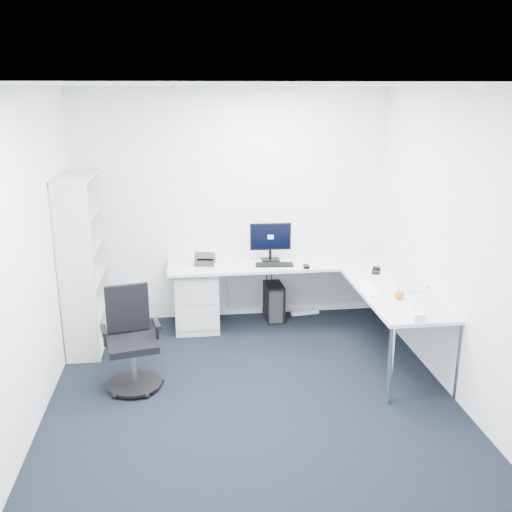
{
  "coord_description": "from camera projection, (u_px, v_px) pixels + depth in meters",
  "views": [
    {
      "loc": [
        -0.52,
        -4.41,
        2.67
      ],
      "look_at": [
        0.15,
        1.05,
        1.05
      ],
      "focal_mm": 40.0,
      "sensor_mm": 36.0,
      "label": 1
    }
  ],
  "objects": [
    {
      "name": "mouse",
      "position": [
        306.0,
        266.0,
        6.29
      ],
      "size": [
        0.07,
        0.11,
        0.03
      ],
      "primitive_type": "cube",
      "rotation": [
        0.0,
        0.0,
        -0.08
      ],
      "color": "black",
      "rests_on": "l_desk"
    },
    {
      "name": "ground",
      "position": [
        254.0,
        404.0,
        5.02
      ],
      "size": [
        4.2,
        4.2,
        0.0
      ],
      "primitive_type": "plane",
      "color": "black"
    },
    {
      "name": "drawer_pedestal",
      "position": [
        197.0,
        296.0,
        6.56
      ],
      "size": [
        0.49,
        0.61,
        0.75
      ],
      "primitive_type": "cube",
      "color": "silver",
      "rests_on": "ground"
    },
    {
      "name": "headphones",
      "position": [
        376.0,
        269.0,
        6.16
      ],
      "size": [
        0.2,
        0.24,
        0.05
      ],
      "primitive_type": null,
      "rotation": [
        0.0,
        0.0,
        -0.38
      ],
      "color": "black",
      "rests_on": "l_desk"
    },
    {
      "name": "ceiling",
      "position": [
        253.0,
        85.0,
        4.25
      ],
      "size": [
        4.2,
        4.2,
        0.0
      ],
      "primitive_type": "plane",
      "color": "white"
    },
    {
      "name": "tissue_box",
      "position": [
        414.0,
        314.0,
        4.91
      ],
      "size": [
        0.13,
        0.22,
        0.07
      ],
      "primitive_type": "cube",
      "rotation": [
        0.0,
        0.0,
        0.15
      ],
      "color": "white",
      "rests_on": "l_desk"
    },
    {
      "name": "white_keyboard",
      "position": [
        369.0,
        289.0,
        5.62
      ],
      "size": [
        0.14,
        0.43,
        0.01
      ],
      "primitive_type": "cube",
      "rotation": [
        0.0,
        0.0,
        0.05
      ],
      "color": "white",
      "rests_on": "l_desk"
    },
    {
      "name": "wall_left",
      "position": [
        24.0,
        266.0,
        4.43
      ],
      "size": [
        0.02,
        4.2,
        2.7
      ],
      "primitive_type": "cube",
      "color": "white",
      "rests_on": "ground"
    },
    {
      "name": "task_chair",
      "position": [
        132.0,
        341.0,
        5.17
      ],
      "size": [
        0.63,
        0.63,
        0.94
      ],
      "primitive_type": null,
      "rotation": [
        0.0,
        0.0,
        0.21
      ],
      "color": "black",
      "rests_on": "ground"
    },
    {
      "name": "bookshelf",
      "position": [
        83.0,
        263.0,
        5.95
      ],
      "size": [
        0.36,
        0.92,
        1.84
      ],
      "primitive_type": null,
      "color": "silver",
      "rests_on": "ground"
    },
    {
      "name": "power_strip",
      "position": [
        305.0,
        312.0,
        7.02
      ],
      "size": [
        0.35,
        0.1,
        0.04
      ],
      "primitive_type": "cube",
      "rotation": [
        0.0,
        0.0,
        0.12
      ],
      "color": "white",
      "rests_on": "ground"
    },
    {
      "name": "laptop",
      "position": [
        410.0,
        277.0,
        5.64
      ],
      "size": [
        0.31,
        0.31,
        0.22
      ],
      "primitive_type": null,
      "rotation": [
        0.0,
        0.0,
        -0.02
      ],
      "color": "silver",
      "rests_on": "l_desk"
    },
    {
      "name": "monitor",
      "position": [
        271.0,
        242.0,
        6.5
      ],
      "size": [
        0.47,
        0.16,
        0.45
      ],
      "primitive_type": null,
      "rotation": [
        0.0,
        0.0,
        -0.03
      ],
      "color": "black",
      "rests_on": "l_desk"
    },
    {
      "name": "black_keyboard",
      "position": [
        274.0,
        265.0,
        6.37
      ],
      "size": [
        0.43,
        0.18,
        0.02
      ],
      "primitive_type": "cube",
      "rotation": [
        0.0,
        0.0,
        -0.07
      ],
      "color": "black",
      "rests_on": "l_desk"
    },
    {
      "name": "wall_back",
      "position": [
        232.0,
        206.0,
        6.64
      ],
      "size": [
        3.6,
        0.02,
        2.7
      ],
      "primitive_type": "cube",
      "color": "white",
      "rests_on": "ground"
    },
    {
      "name": "desk_phone",
      "position": [
        205.0,
        258.0,
        6.41
      ],
      "size": [
        0.25,
        0.25,
        0.15
      ],
      "primitive_type": null,
      "rotation": [
        0.0,
        0.0,
        -0.17
      ],
      "color": "#272729",
      "rests_on": "l_desk"
    },
    {
      "name": "l_desk",
      "position": [
        288.0,
        304.0,
        6.31
      ],
      "size": [
        2.62,
        1.47,
        0.77
      ],
      "primitive_type": null,
      "color": "silver",
      "rests_on": "ground"
    },
    {
      "name": "wall_front",
      "position": [
        306.0,
        386.0,
        2.64
      ],
      "size": [
        3.6,
        0.02,
        2.7
      ],
      "primitive_type": "cube",
      "color": "white",
      "rests_on": "ground"
    },
    {
      "name": "wall_right",
      "position": [
        463.0,
        250.0,
        4.85
      ],
      "size": [
        0.02,
        4.2,
        2.7
      ],
      "primitive_type": "cube",
      "color": "white",
      "rests_on": "ground"
    },
    {
      "name": "black_pc_tower",
      "position": [
        273.0,
        300.0,
        6.85
      ],
      "size": [
        0.23,
        0.46,
        0.44
      ],
      "primitive_type": "cube",
      "rotation": [
        0.0,
        0.0,
        0.06
      ],
      "color": "black",
      "rests_on": "ground"
    },
    {
      "name": "beige_pc_tower",
      "position": [
        134.0,
        307.0,
        6.68
      ],
      "size": [
        0.25,
        0.45,
        0.41
      ],
      "primitive_type": "cube",
      "rotation": [
        0.0,
        0.0,
        -0.12
      ],
      "color": "beige",
      "rests_on": "ground"
    },
    {
      "name": "orange_fruit",
      "position": [
        399.0,
        295.0,
        5.35
      ],
      "size": [
        0.09,
        0.09,
        0.09
      ],
      "primitive_type": "sphere",
      "color": "orange",
      "rests_on": "l_desk"
    }
  ]
}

